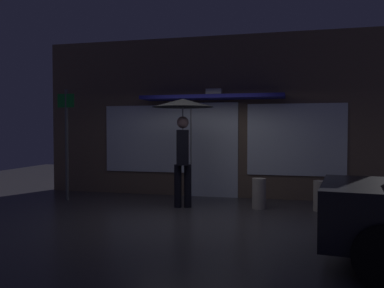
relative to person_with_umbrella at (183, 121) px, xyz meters
The scene contains 6 objects.
ground_plane 1.94m from the person_with_umbrella, 63.80° to the right, with size 18.00×18.00×0.00m, color #38353A.
building_facade 1.61m from the person_with_umbrella, 76.13° to the left, with size 8.45×1.00×3.74m.
person_with_umbrella is the anchor object (origin of this frame).
street_sign_post 2.75m from the person_with_umbrella, behind, with size 0.40×0.07×2.46m.
sidewalk_bollard 2.10m from the person_with_umbrella, ahead, with size 0.27×0.27×0.61m, color #B2A899.
sidewalk_bollard_2 3.07m from the person_with_umbrella, ahead, with size 0.30×0.30×0.58m, color #B2A899.
Camera 1 is at (1.76, -7.12, 1.59)m, focal length 38.09 mm.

